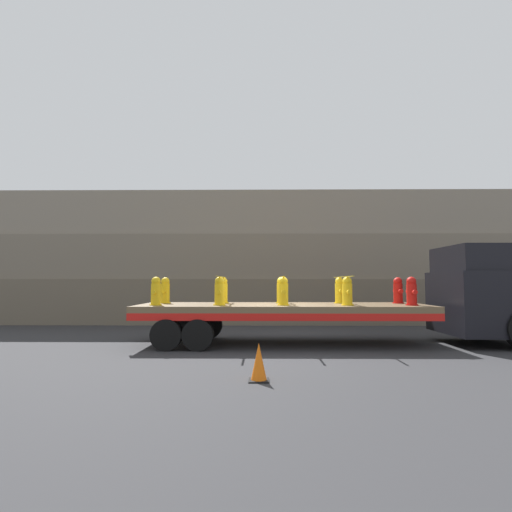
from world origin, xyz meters
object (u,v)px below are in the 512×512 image
Objects in this scene: truck_cab at (487,294)px; fire_hydrant_yellow_far_0 at (165,291)px; fire_hydrant_yellow_near_1 at (219,291)px; fire_hydrant_yellow_far_1 at (223,291)px; fire_hydrant_yellow_far_3 at (340,291)px; flatbed_trailer at (266,311)px; fire_hydrant_yellow_far_2 at (281,291)px; fire_hydrant_red_far_4 at (398,291)px; fire_hydrant_yellow_near_3 at (347,292)px; fire_hydrant_red_near_4 at (412,292)px; fire_hydrant_yellow_near_0 at (156,291)px; fire_hydrant_yellow_near_2 at (283,292)px; traffic_cone at (259,362)px.

truck_cab is 9.82m from fire_hydrant_yellow_far_0.
fire_hydrant_yellow_near_1 is 1.00× the size of fire_hydrant_yellow_far_1.
fire_hydrant_yellow_far_0 and fire_hydrant_yellow_far_3 have the same top height.
fire_hydrant_yellow_far_2 reaches higher than flatbed_trailer.
truck_cab is 6.15m from fire_hydrant_yellow_far_2.
fire_hydrant_yellow_far_2 is at bearing 180.00° from fire_hydrant_red_far_4.
fire_hydrant_red_near_4 is (1.84, 0.00, 0.00)m from fire_hydrant_yellow_near_3.
fire_hydrant_red_far_4 is at bearing 8.73° from fire_hydrant_yellow_near_0.
truck_cab is at bearing 5.27° from fire_hydrant_yellow_near_2.
fire_hydrant_yellow_near_0 and fire_hydrant_yellow_near_2 have the same top height.
fire_hydrant_yellow_far_2 is 5.24m from traffic_cone.
fire_hydrant_yellow_near_0 is at bearing 180.00° from fire_hydrant_yellow_near_1.
truck_cab is 7.98m from fire_hydrant_yellow_far_1.
traffic_cone is (-4.36, -5.04, -1.24)m from fire_hydrant_red_far_4.
traffic_cone is (-4.36, -3.91, -1.24)m from fire_hydrant_red_near_4.
fire_hydrant_red_near_4 is (5.51, -1.13, 0.00)m from fire_hydrant_yellow_far_1.
fire_hydrant_yellow_far_3 is (2.32, 0.56, 0.61)m from flatbed_trailer.
fire_hydrant_yellow_near_1 and fire_hydrant_red_far_4 have the same top height.
truck_cab is at bearing -4.05° from fire_hydrant_yellow_far_1.
fire_hydrant_yellow_far_3 is (0.00, 1.13, 0.00)m from fire_hydrant_yellow_near_3.
fire_hydrant_yellow_far_1 is at bearing 175.95° from truck_cab.
fire_hydrant_red_far_4 is at bearing 7.74° from flatbed_trailer.
fire_hydrant_yellow_near_1 is 1.00× the size of fire_hydrant_yellow_far_2.
fire_hydrant_yellow_near_3 reaches higher than flatbed_trailer.
fire_hydrant_yellow_far_3 is 1.84m from fire_hydrant_red_far_4.
fire_hydrant_yellow_near_0 is 3.84m from fire_hydrant_yellow_far_2.
fire_hydrant_yellow_far_2 is (0.48, 0.56, 0.61)m from flatbed_trailer.
fire_hydrant_red_far_4 is (-2.45, 0.56, 0.09)m from truck_cab.
fire_hydrant_yellow_far_3 is (3.67, 0.00, 0.00)m from fire_hydrant_yellow_far_1.
fire_hydrant_yellow_far_0 is at bearing 180.00° from fire_hydrant_red_far_4.
flatbed_trailer is at bearing 22.57° from fire_hydrant_yellow_near_1.
fire_hydrant_red_far_4 is 1.16× the size of traffic_cone.
fire_hydrant_yellow_far_3 is at bearing 11.57° from fire_hydrant_yellow_near_0.
fire_hydrant_yellow_far_0 is 5.63m from fire_hydrant_yellow_near_3.
traffic_cone is at bearing -122.78° from fire_hydrant_yellow_near_3.
fire_hydrant_yellow_far_2 is (3.67, 1.13, 0.00)m from fire_hydrant_yellow_near_0.
fire_hydrant_red_near_4 is at bearing -167.02° from truck_cab.
fire_hydrant_yellow_near_3 is at bearing -148.44° from fire_hydrant_red_far_4.
fire_hydrant_yellow_far_3 is 1.16× the size of traffic_cone.
flatbed_trailer is 10.44× the size of fire_hydrant_yellow_near_2.
fire_hydrant_yellow_near_1 and fire_hydrant_yellow_far_2 have the same top height.
fire_hydrant_yellow_near_0 and fire_hydrant_yellow_near_1 have the same top height.
fire_hydrant_yellow_near_3 is at bearing 57.22° from traffic_cone.
flatbed_trailer is 10.44× the size of fire_hydrant_yellow_far_1.
traffic_cone is at bearing -130.84° from fire_hydrant_red_far_4.
fire_hydrant_red_far_4 is at bearing 17.07° from fire_hydrant_yellow_near_2.
fire_hydrant_yellow_near_1 and fire_hydrant_yellow_near_2 have the same top height.
truck_cab reaches higher than fire_hydrant_red_near_4.
fire_hydrant_yellow_near_0 is at bearing -176.70° from truck_cab.
fire_hydrant_yellow_near_1 is (1.84, 0.00, 0.00)m from fire_hydrant_yellow_near_0.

